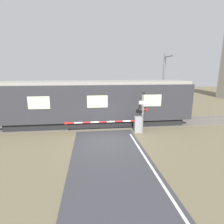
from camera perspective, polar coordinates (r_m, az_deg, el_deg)
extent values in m
plane|color=#6B6047|center=(11.88, -1.86, -9.36)|extent=(80.00, 80.00, 0.00)
cube|color=#666056|center=(15.57, -3.17, -3.84)|extent=(36.00, 3.20, 0.03)
cube|color=#595451|center=(14.87, -2.98, -4.40)|extent=(36.00, 0.08, 0.10)
cube|color=#595451|center=(16.24, -3.34, -2.89)|extent=(36.00, 0.08, 0.10)
cube|color=black|center=(15.47, -4.88, -2.88)|extent=(14.49, 2.68, 0.60)
cube|color=#2D2D33|center=(15.09, -5.01, 3.58)|extent=(15.75, 3.15, 2.93)
cube|color=gray|center=(14.91, -5.13, 9.60)|extent=(15.44, 2.90, 0.24)
cube|color=beige|center=(14.32, 12.86, 3.69)|extent=(1.58, 0.02, 0.94)
cube|color=beige|center=(13.48, -4.78, 3.41)|extent=(1.58, 0.02, 0.94)
cube|color=beige|center=(14.01, -22.79, 2.80)|extent=(1.58, 0.02, 0.94)
cube|color=gray|center=(13.46, 8.51, -3.98)|extent=(0.60, 0.44, 1.24)
cylinder|color=gray|center=(13.38, 8.55, -2.85)|extent=(0.16, 0.16, 0.18)
cylinder|color=red|center=(13.31, 7.31, -2.90)|extent=(0.60, 0.11, 0.11)
cylinder|color=white|center=(13.18, 4.79, -3.00)|extent=(0.60, 0.11, 0.11)
cylinder|color=red|center=(13.07, 2.22, -3.10)|extent=(0.60, 0.11, 0.11)
cylinder|color=white|center=(12.99, -0.39, -3.19)|extent=(0.60, 0.11, 0.11)
cylinder|color=red|center=(12.94, -3.02, -3.27)|extent=(0.60, 0.11, 0.11)
cylinder|color=white|center=(12.92, -5.67, -3.35)|extent=(0.60, 0.11, 0.11)
cylinder|color=red|center=(12.92, -8.33, -3.42)|extent=(0.60, 0.11, 0.11)
cylinder|color=white|center=(12.95, -10.97, -3.49)|extent=(0.60, 0.11, 0.11)
cylinder|color=red|center=(13.01, -13.60, -3.55)|extent=(0.60, 0.11, 0.11)
cylinder|color=red|center=(13.05, -14.91, -3.57)|extent=(0.20, 0.02, 0.20)
cylinder|color=gray|center=(13.10, 10.01, -0.68)|extent=(0.11, 0.11, 2.93)
cube|color=gray|center=(13.03, 10.07, 0.82)|extent=(0.60, 0.07, 0.07)
sphere|color=black|center=(12.91, 9.11, 0.75)|extent=(0.24, 0.24, 0.24)
sphere|color=red|center=(13.05, 11.14, 0.80)|extent=(0.24, 0.24, 0.24)
cylinder|color=black|center=(13.01, 8.98, 0.85)|extent=(0.30, 0.06, 0.30)
cylinder|color=black|center=(13.15, 11.00, 0.90)|extent=(0.30, 0.06, 0.30)
cube|color=white|center=(12.89, 10.21, 3.07)|extent=(0.64, 0.02, 0.25)
sphere|color=black|center=(12.83, 10.28, 6.12)|extent=(0.18, 0.18, 0.18)
cylinder|color=slate|center=(18.95, 16.36, 8.40)|extent=(0.20, 0.20, 6.35)
cube|color=slate|center=(18.14, 18.09, 16.90)|extent=(0.10, 1.80, 0.08)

